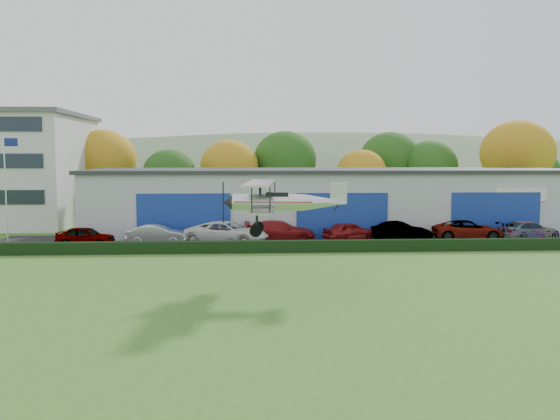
{
  "coord_description": "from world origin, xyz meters",
  "views": [
    {
      "loc": [
        -2.46,
        -23.28,
        6.39
      ],
      "look_at": [
        -0.47,
        9.96,
        3.4
      ],
      "focal_mm": 38.57,
      "sensor_mm": 36.0,
      "label": 1
    }
  ],
  "objects": [
    {
      "name": "car_4",
      "position": [
        5.46,
        21.07,
        0.76
      ],
      "size": [
        4.48,
        3.17,
        1.42
      ],
      "primitive_type": "imported",
      "rotation": [
        0.0,
        0.0,
        1.97
      ],
      "color": "maroon",
      "rests_on": "apron"
    },
    {
      "name": "car_3",
      "position": [
        0.21,
        21.21,
        0.81
      ],
      "size": [
        5.33,
        2.29,
        1.53
      ],
      "primitive_type": "imported",
      "rotation": [
        0.0,
        0.0,
        1.54
      ],
      "color": "maroon",
      "rests_on": "apron"
    },
    {
      "name": "car_6",
      "position": [
        14.53,
        21.07,
        0.78
      ],
      "size": [
        5.44,
        2.8,
        1.47
      ],
      "primitive_type": "imported",
      "rotation": [
        0.0,
        0.0,
        1.5
      ],
      "color": "gray",
      "rests_on": "apron"
    },
    {
      "name": "ground",
      "position": [
        0.0,
        0.0,
        0.0
      ],
      "size": [
        300.0,
        300.0,
        0.0
      ],
      "primitive_type": "plane",
      "color": "#3B6A21",
      "rests_on": "ground"
    },
    {
      "name": "hangar",
      "position": [
        5.0,
        27.98,
        2.66
      ],
      "size": [
        40.6,
        12.6,
        5.3
      ],
      "color": "#B2B7BC",
      "rests_on": "ground"
    },
    {
      "name": "biplane",
      "position": [
        -0.78,
        5.84,
        4.22
      ],
      "size": [
        6.06,
        6.96,
        2.59
      ],
      "rotation": [
        0.0,
        0.0,
        -0.1
      ],
      "color": "silver"
    },
    {
      "name": "apron",
      "position": [
        3.0,
        21.0,
        0.03
      ],
      "size": [
        48.0,
        9.0,
        0.05
      ],
      "primitive_type": "cube",
      "color": "black",
      "rests_on": "ground"
    },
    {
      "name": "car_1",
      "position": [
        -8.72,
        20.07,
        0.76
      ],
      "size": [
        4.42,
        1.78,
        1.43
      ],
      "primitive_type": "imported",
      "rotation": [
        0.0,
        0.0,
        1.51
      ],
      "color": "silver",
      "rests_on": "apron"
    },
    {
      "name": "flagpole",
      "position": [
        -19.88,
        22.0,
        4.78
      ],
      "size": [
        1.05,
        0.1,
        8.0
      ],
      "color": "silver",
      "rests_on": "ground"
    },
    {
      "name": "car_7",
      "position": [
        19.16,
        20.81,
        0.76
      ],
      "size": [
        5.22,
        3.1,
        1.42
      ],
      "primitive_type": "imported",
      "rotation": [
        0.0,
        0.0,
        1.81
      ],
      "color": "gray",
      "rests_on": "apron"
    },
    {
      "name": "car_5",
      "position": [
        9.27,
        20.7,
        0.78
      ],
      "size": [
        4.46,
        1.69,
        1.45
      ],
      "primitive_type": "imported",
      "rotation": [
        0.0,
        0.0,
        1.54
      ],
      "color": "gray",
      "rests_on": "apron"
    },
    {
      "name": "distant_hills",
      "position": [
        -4.38,
        140.0,
        -13.05
      ],
      "size": [
        430.0,
        196.0,
        56.0
      ],
      "color": "#4C6642",
      "rests_on": "ground"
    },
    {
      "name": "tree_belt",
      "position": [
        0.85,
        40.62,
        5.61
      ],
      "size": [
        75.7,
        13.22,
        10.12
      ],
      "color": "#3D2614",
      "rests_on": "ground"
    },
    {
      "name": "car_2",
      "position": [
        -3.7,
        19.73,
        0.88
      ],
      "size": [
        6.57,
        4.6,
        1.66
      ],
      "primitive_type": "imported",
      "rotation": [
        0.0,
        0.0,
        1.23
      ],
      "color": "silver",
      "rests_on": "apron"
    },
    {
      "name": "hedge",
      "position": [
        3.0,
        16.2,
        0.4
      ],
      "size": [
        46.0,
        0.6,
        0.8
      ],
      "primitive_type": "cube",
      "color": "black",
      "rests_on": "ground"
    },
    {
      "name": "car_0",
      "position": [
        -13.68,
        19.57,
        0.74
      ],
      "size": [
        4.23,
        2.16,
        1.38
      ],
      "primitive_type": "imported",
      "rotation": [
        0.0,
        0.0,
        1.43
      ],
      "color": "gray",
      "rests_on": "apron"
    }
  ]
}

